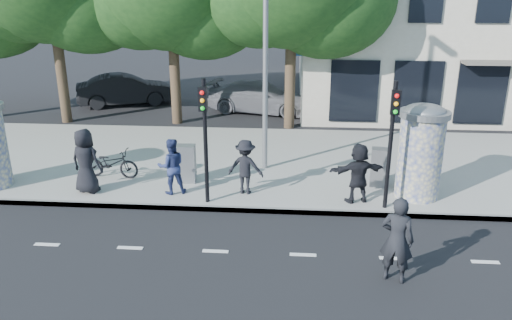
# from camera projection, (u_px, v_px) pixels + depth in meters

# --- Properties ---
(ground) EXTENTS (120.00, 120.00, 0.00)m
(ground) POSITION_uv_depth(u_px,v_px,m) (205.00, 286.00, 10.10)
(ground) COLOR black
(ground) RESTS_ON ground
(sidewalk) EXTENTS (40.00, 8.00, 0.15)m
(sidewalk) POSITION_uv_depth(u_px,v_px,m) (243.00, 161.00, 17.14)
(sidewalk) COLOR gray
(sidewalk) RESTS_ON ground
(curb) EXTENTS (40.00, 0.10, 0.16)m
(curb) POSITION_uv_depth(u_px,v_px,m) (228.00, 209.00, 13.42)
(curb) COLOR slate
(curb) RESTS_ON ground
(lane_dash_far) EXTENTS (32.00, 0.12, 0.01)m
(lane_dash_far) POSITION_uv_depth(u_px,v_px,m) (215.00, 251.00, 11.42)
(lane_dash_far) COLOR silver
(lane_dash_far) RESTS_ON ground
(ad_column_right) EXTENTS (1.36, 1.36, 2.65)m
(ad_column_right) POSITION_uv_depth(u_px,v_px,m) (421.00, 149.00, 13.64)
(ad_column_right) COLOR beige
(ad_column_right) RESTS_ON sidewalk
(traffic_pole_near) EXTENTS (0.22, 0.31, 3.40)m
(traffic_pole_near) POSITION_uv_depth(u_px,v_px,m) (205.00, 129.00, 12.99)
(traffic_pole_near) COLOR black
(traffic_pole_near) RESTS_ON sidewalk
(traffic_pole_far) EXTENTS (0.22, 0.31, 3.40)m
(traffic_pole_far) POSITION_uv_depth(u_px,v_px,m) (392.00, 133.00, 12.63)
(traffic_pole_far) COLOR black
(traffic_pole_far) RESTS_ON sidewalk
(street_lamp) EXTENTS (0.25, 0.93, 8.00)m
(street_lamp) POSITION_uv_depth(u_px,v_px,m) (266.00, 21.00, 14.73)
(street_lamp) COLOR slate
(street_lamp) RESTS_ON sidewalk
(ped_a) EXTENTS (1.03, 0.80, 1.87)m
(ped_a) POSITION_uv_depth(u_px,v_px,m) (86.00, 161.00, 14.08)
(ped_a) COLOR black
(ped_a) RESTS_ON sidewalk
(ped_c) EXTENTS (0.95, 0.84, 1.61)m
(ped_c) POSITION_uv_depth(u_px,v_px,m) (171.00, 166.00, 14.05)
(ped_c) COLOR navy
(ped_c) RESTS_ON sidewalk
(ped_d) EXTENTS (1.09, 0.73, 1.57)m
(ped_d) POSITION_uv_depth(u_px,v_px,m) (245.00, 167.00, 14.06)
(ped_d) COLOR black
(ped_d) RESTS_ON sidewalk
(ped_f) EXTENTS (1.64, 0.96, 1.67)m
(ped_f) POSITION_uv_depth(u_px,v_px,m) (358.00, 173.00, 13.46)
(ped_f) COLOR black
(ped_f) RESTS_ON sidewalk
(man_road) EXTENTS (0.78, 0.64, 1.84)m
(man_road) POSITION_uv_depth(u_px,v_px,m) (397.00, 240.00, 10.02)
(man_road) COLOR black
(man_road) RESTS_ON ground
(bicycle) EXTENTS (0.76, 1.78, 0.91)m
(bicycle) POSITION_uv_depth(u_px,v_px,m) (111.00, 163.00, 15.34)
(bicycle) COLOR black
(bicycle) RESTS_ON sidewalk
(cabinet_left) EXTENTS (0.57, 0.43, 1.15)m
(cabinet_left) POSITION_uv_depth(u_px,v_px,m) (186.00, 164.00, 14.95)
(cabinet_left) COLOR gray
(cabinet_left) RESTS_ON sidewalk
(cabinet_right) EXTENTS (0.60, 0.47, 1.15)m
(cabinet_right) POSITION_uv_depth(u_px,v_px,m) (380.00, 167.00, 14.65)
(cabinet_right) COLOR slate
(cabinet_right) RESTS_ON sidewalk
(car_mid) EXTENTS (3.39, 5.08, 1.58)m
(car_mid) POSITION_uv_depth(u_px,v_px,m) (126.00, 90.00, 25.51)
(car_mid) COLOR black
(car_mid) RESTS_ON ground
(car_right) EXTENTS (3.07, 5.39, 1.47)m
(car_right) POSITION_uv_depth(u_px,v_px,m) (260.00, 97.00, 24.02)
(car_right) COLOR slate
(car_right) RESTS_ON ground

